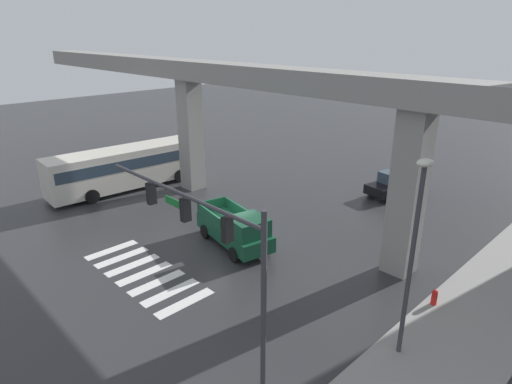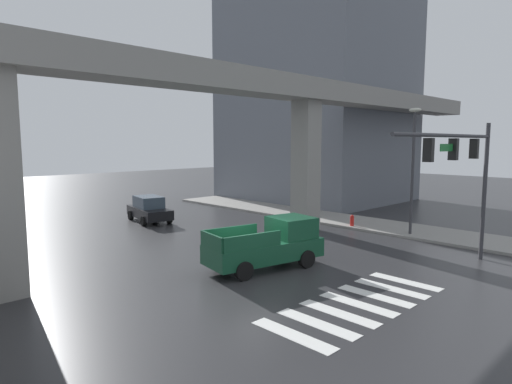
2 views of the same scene
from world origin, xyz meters
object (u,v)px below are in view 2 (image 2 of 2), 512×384
object	(u,v)px
traffic_signal_mast	(464,162)
street_lamp_near_corner	(413,156)
sedan_black	(149,209)
fire_hydrant	(352,221)
pickup_truck	(270,245)

from	to	relation	value
traffic_signal_mast	street_lamp_near_corner	distance (m)	6.71
traffic_signal_mast	street_lamp_near_corner	xyz separation A→B (m)	(4.96, 4.53, -0.01)
sedan_black	fire_hydrant	xyz separation A→B (m)	(7.87, -10.88, -0.42)
pickup_truck	sedan_black	world-z (taller)	pickup_truck
sedan_black	pickup_truck	bearing A→B (deg)	-98.14
pickup_truck	traffic_signal_mast	distance (m)	8.63
pickup_truck	fire_hydrant	distance (m)	10.03
traffic_signal_mast	street_lamp_near_corner	world-z (taller)	street_lamp_near_corner
pickup_truck	traffic_signal_mast	world-z (taller)	traffic_signal_mast
sedan_black	traffic_signal_mast	distance (m)	19.66
sedan_black	fire_hydrant	bearing A→B (deg)	-54.10
street_lamp_near_corner	pickup_truck	bearing A→B (deg)	172.35
pickup_truck	fire_hydrant	size ratio (longest dim) A/B	6.31
traffic_signal_mast	fire_hydrant	xyz separation A→B (m)	(4.56, 8.14, -4.13)
traffic_signal_mast	fire_hydrant	distance (m)	10.21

